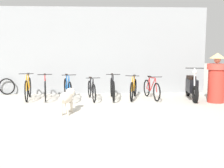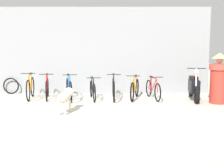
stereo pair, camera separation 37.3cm
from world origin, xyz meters
TOP-DOWN VIEW (x-y plane):
  - ground_plane at (0.00, 0.00)m, footprint 60.00×60.00m
  - shop_wall_back at (0.00, 3.64)m, footprint 8.93×0.20m
  - bicycle_0 at (-2.10, 2.35)m, footprint 0.46×1.66m
  - bicycle_1 at (-1.52, 2.35)m, footprint 0.48×1.68m
  - bicycle_2 at (-0.74, 2.21)m, footprint 0.57×1.74m
  - bicycle_3 at (0.07, 2.17)m, footprint 0.46×1.59m
  - bicycle_4 at (0.78, 2.26)m, footprint 0.46×1.76m
  - bicycle_5 at (1.50, 2.30)m, footprint 0.54×1.63m
  - bicycle_6 at (2.13, 2.30)m, footprint 0.46×1.61m
  - motorcycle at (3.48, 2.12)m, footprint 0.58×1.88m
  - stray_dog at (-0.52, 0.26)m, footprint 0.40×1.15m
  - person_in_robes at (4.06, 1.55)m, footprint 0.74×0.74m
  - spare_tire_left at (-3.17, 3.39)m, footprint 0.63×0.09m

SIDE VIEW (x-z plane):
  - ground_plane at x=0.00m, z-range 0.00..0.00m
  - spare_tire_left at x=-3.17m, z-range 0.00..0.63m
  - bicycle_3 at x=0.07m, z-range -0.06..0.73m
  - bicycle_6 at x=2.13m, z-range -0.07..0.73m
  - bicycle_5 at x=1.50m, z-range -0.08..0.77m
  - bicycle_2 at x=-0.74m, z-range -0.08..0.81m
  - bicycle_4 at x=0.78m, z-range -0.08..0.82m
  - bicycle_1 at x=-1.52m, z-range -0.08..0.82m
  - bicycle_0 at x=-2.10m, z-range -0.08..0.84m
  - stray_dog at x=-0.52m, z-range 0.11..0.74m
  - motorcycle at x=3.48m, z-range -0.12..0.98m
  - person_in_robes at x=4.06m, z-range 0.00..1.59m
  - shop_wall_back at x=0.00m, z-range 0.00..3.30m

